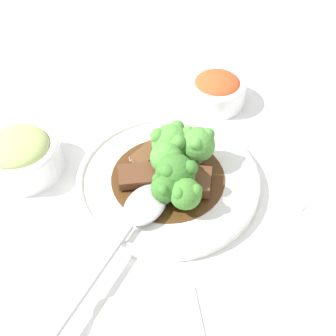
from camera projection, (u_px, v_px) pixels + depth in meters
ground_plane at (168, 185)px, 0.65m from camera, size 4.00×4.00×0.00m
main_plate at (168, 180)px, 0.64m from camera, size 0.25×0.25×0.02m
beef_strip_0 at (146, 154)px, 0.66m from camera, size 0.05×0.04×0.01m
beef_strip_1 at (199, 181)px, 0.62m from camera, size 0.05×0.06×0.02m
beef_strip_2 at (145, 175)px, 0.63m from camera, size 0.08×0.05×0.01m
broccoli_floret_0 at (165, 188)px, 0.59m from camera, size 0.04×0.04×0.04m
broccoli_floret_1 at (171, 142)px, 0.64m from camera, size 0.05×0.05×0.06m
broccoli_floret_2 at (178, 172)px, 0.60m from camera, size 0.05×0.05×0.06m
broccoli_floret_3 at (197, 144)px, 0.63m from camera, size 0.05×0.05×0.06m
broccoli_floret_4 at (169, 157)px, 0.62m from camera, size 0.04×0.04×0.05m
broccoli_floret_5 at (186, 193)px, 0.58m from camera, size 0.04×0.04×0.04m
serving_spoon at (138, 215)px, 0.58m from camera, size 0.21×0.18×0.01m
side_bowl_kimchi at (217, 90)px, 0.76m from camera, size 0.09×0.09×0.05m
side_bowl_appetizer at (21, 154)px, 0.65m from camera, size 0.11×0.11×0.06m
sauce_dish at (327, 223)px, 0.60m from camera, size 0.08×0.08×0.01m
paper_napkin at (148, 327)px, 0.51m from camera, size 0.13×0.11×0.01m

